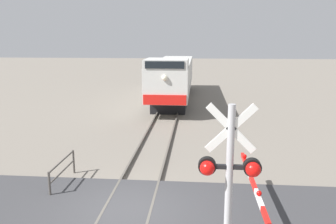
# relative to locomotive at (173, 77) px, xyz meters

# --- Properties ---
(ground_plane) EXTENTS (160.00, 160.00, 0.00)m
(ground_plane) POSITION_rel_locomotive_xyz_m (0.00, -19.58, -2.02)
(ground_plane) COLOR slate
(rail_track_left) EXTENTS (0.08, 80.00, 0.15)m
(rail_track_left) POSITION_rel_locomotive_xyz_m (-0.72, -19.58, -1.95)
(rail_track_left) COLOR #59544C
(rail_track_left) RESTS_ON ground_plane
(rail_track_right) EXTENTS (0.08, 80.00, 0.15)m
(rail_track_right) POSITION_rel_locomotive_xyz_m (0.72, -19.58, -1.95)
(rail_track_right) COLOR #59544C
(rail_track_right) RESTS_ON ground_plane
(road_surface) EXTENTS (36.00, 4.50, 0.15)m
(road_surface) POSITION_rel_locomotive_xyz_m (0.00, -19.58, -1.95)
(road_surface) COLOR #38383A
(road_surface) RESTS_ON ground_plane
(locomotive) EXTENTS (2.89, 16.05, 3.89)m
(locomotive) POSITION_rel_locomotive_xyz_m (0.00, 0.00, 0.00)
(locomotive) COLOR black
(locomotive) RESTS_ON ground_plane
(crossing_signal) EXTENTS (1.18, 0.33, 4.11)m
(crossing_signal) POSITION_rel_locomotive_xyz_m (2.70, -22.87, 0.54)
(crossing_signal) COLOR #ADADB2
(crossing_signal) RESTS_ON ground_plane
(guard_railing) EXTENTS (0.08, 2.33, 0.95)m
(guard_railing) POSITION_rel_locomotive_xyz_m (-2.76, -17.66, -1.41)
(guard_railing) COLOR #4C4742
(guard_railing) RESTS_ON ground_plane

